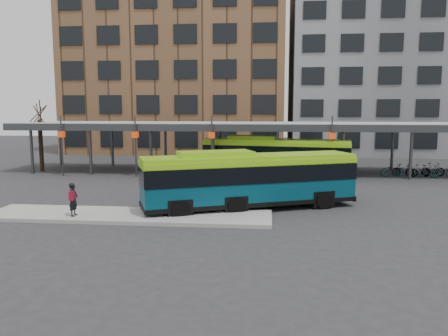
# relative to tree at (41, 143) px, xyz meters

# --- Properties ---
(ground) EXTENTS (120.00, 120.00, 0.00)m
(ground) POSITION_rel_tree_xyz_m (18.00, -12.00, -2.43)
(ground) COLOR #28282B
(ground) RESTS_ON ground
(boarding_island) EXTENTS (14.00, 3.00, 0.18)m
(boarding_island) POSITION_rel_tree_xyz_m (12.50, -15.00, -2.34)
(boarding_island) COLOR gray
(boarding_island) RESTS_ON ground
(canopy) EXTENTS (40.00, 6.53, 4.80)m
(canopy) POSITION_rel_tree_xyz_m (17.94, 0.87, 1.47)
(canopy) COLOR #999B9E
(canopy) RESTS_ON ground
(tree) EXTENTS (1.64, 1.64, 5.60)m
(tree) POSITION_rel_tree_xyz_m (0.00, 0.00, 0.00)
(tree) COLOR black
(tree) RESTS_ON ground
(building_brick) EXTENTS (26.00, 14.00, 22.00)m
(building_brick) POSITION_rel_tree_xyz_m (8.00, 20.00, 8.57)
(building_brick) COLOR brown
(building_brick) RESTS_ON ground
(building_grey) EXTENTS (24.00, 14.00, 20.00)m
(building_grey) POSITION_rel_tree_xyz_m (34.00, 20.00, 7.57)
(building_grey) COLOR slate
(building_grey) RESTS_ON ground
(bus_front) EXTENTS (11.45, 6.61, 3.14)m
(bus_front) POSITION_rel_tree_xyz_m (18.31, -12.59, -0.80)
(bus_front) COLOR #073C4E
(bus_front) RESTS_ON ground
(bus_rear) EXTENTS (11.76, 4.37, 3.17)m
(bus_rear) POSITION_rel_tree_xyz_m (19.89, -0.56, -0.78)
(bus_rear) COLOR #073C4E
(bus_rear) RESTS_ON ground
(pedestrian) EXTENTS (0.39, 0.63, 1.61)m
(pedestrian) POSITION_rel_tree_xyz_m (10.02, -15.69, -1.44)
(pedestrian) COLOR black
(pedestrian) RESTS_ON boarding_island
(bike_rack) EXTENTS (5.55, 1.19, 1.08)m
(bike_rack) POSITION_rel_tree_xyz_m (31.06, -0.03, -1.95)
(bike_rack) COLOR slate
(bike_rack) RESTS_ON ground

